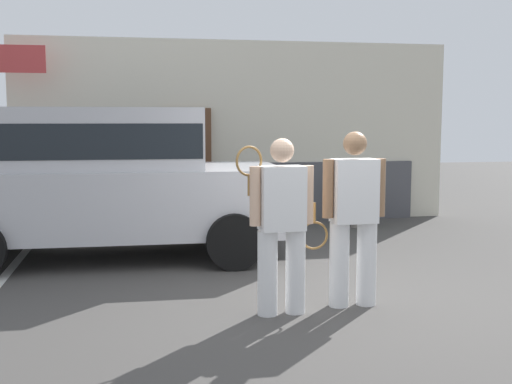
# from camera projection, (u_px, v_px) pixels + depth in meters

# --- Properties ---
(ground_plane) EXTENTS (40.00, 40.00, 0.00)m
(ground_plane) POSITION_uv_depth(u_px,v_px,m) (323.00, 306.00, 6.56)
(ground_plane) COLOR #423F3D
(house_frontage) EXTENTS (8.02, 0.40, 3.33)m
(house_frontage) POSITION_uv_depth(u_px,v_px,m) (236.00, 138.00, 11.88)
(house_frontage) COLOR beige
(house_frontage) RESTS_ON ground_plane
(parked_suv) EXTENTS (4.63, 2.23, 2.05)m
(parked_suv) POSITION_uv_depth(u_px,v_px,m) (104.00, 175.00, 8.68)
(parked_suv) COLOR #B7B7BC
(parked_suv) RESTS_ON ground_plane
(tennis_player_man) EXTENTS (0.78, 0.29, 1.72)m
(tennis_player_man) POSITION_uv_depth(u_px,v_px,m) (281.00, 223.00, 6.19)
(tennis_player_man) COLOR white
(tennis_player_man) RESTS_ON ground_plane
(tennis_player_woman) EXTENTS (0.92, 0.28, 1.78)m
(tennis_player_woman) POSITION_uv_depth(u_px,v_px,m) (353.00, 217.00, 6.48)
(tennis_player_woman) COLOR white
(tennis_player_woman) RESTS_ON ground_plane
(potted_plant_by_porch) EXTENTS (0.58, 0.58, 0.76)m
(potted_plant_by_porch) POSITION_uv_depth(u_px,v_px,m) (362.00, 203.00, 11.32)
(potted_plant_by_porch) COLOR gray
(potted_plant_by_porch) RESTS_ON ground_plane
(flag_pole) EXTENTS (0.80, 0.05, 3.16)m
(flag_pole) POSITION_uv_depth(u_px,v_px,m) (10.00, 102.00, 10.51)
(flag_pole) COLOR silver
(flag_pole) RESTS_ON ground_plane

